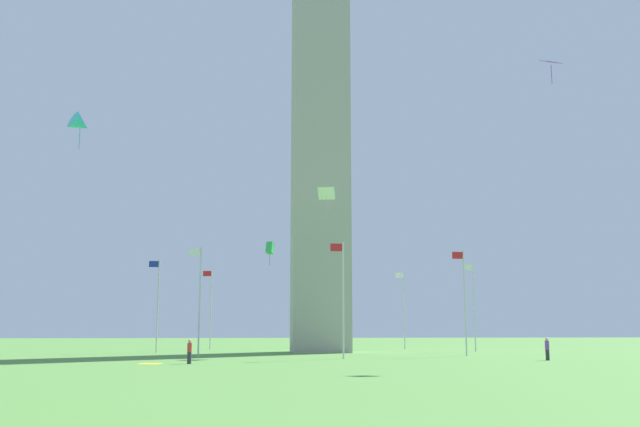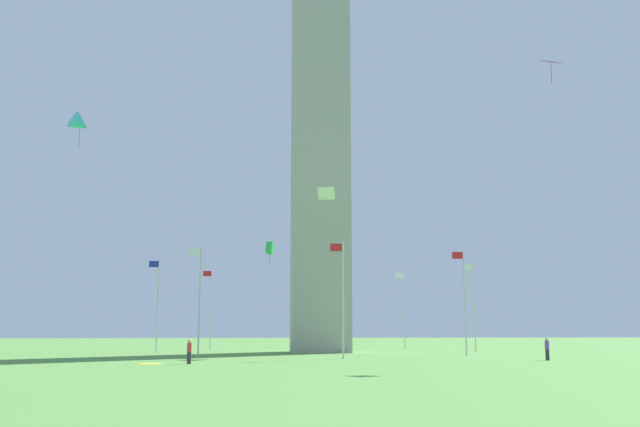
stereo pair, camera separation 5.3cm
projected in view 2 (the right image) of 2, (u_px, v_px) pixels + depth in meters
name	position (u px, v px, depth m)	size (l,w,h in m)	color
ground_plane	(320.00, 352.00, 72.52)	(260.00, 260.00, 0.00)	#548C3D
obelisk_monument	(320.00, 104.00, 76.97)	(5.94, 5.94, 53.98)	#A8A399
flagpole_n	(157.00, 302.00, 71.50)	(1.12, 0.14, 9.49)	silver
flagpole_ne	(199.00, 297.00, 60.40)	(1.12, 0.14, 9.49)	silver
flagpole_e	(342.00, 295.00, 56.89)	(1.12, 0.14, 9.49)	silver
flagpole_se	(464.00, 298.00, 63.03)	(1.12, 0.14, 9.49)	silver
flagpole_s	(474.00, 303.00, 75.23)	(1.12, 0.14, 9.49)	silver
flagpole_sw	(404.00, 307.00, 86.33)	(1.12, 0.14, 9.49)	silver
flagpole_w	(305.00, 308.00, 89.83)	(1.12, 0.14, 9.49)	silver
flagpole_nw	(211.00, 306.00, 83.69)	(1.12, 0.14, 9.49)	silver
person_red_shirt	(189.00, 352.00, 47.80)	(0.32, 0.32, 1.67)	#2D2D38
person_purple_shirt	(547.00, 349.00, 53.37)	(0.32, 0.32, 1.74)	#2D2D38
kite_white_diamond	(326.00, 194.00, 66.17)	(1.80, 1.56, 2.70)	white
kite_cyan_delta	(80.00, 124.00, 59.36)	(2.50, 2.41, 3.23)	#33C6D1
kite_purple_diamond	(551.00, 63.00, 54.00)	(1.54, 1.47, 2.04)	purple
kite_green_box	(270.00, 248.00, 64.13)	(0.85, 0.99, 2.20)	green
picnic_blanket_near_first_person	(150.00, 364.00, 47.79)	(1.80, 1.40, 0.01)	yellow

